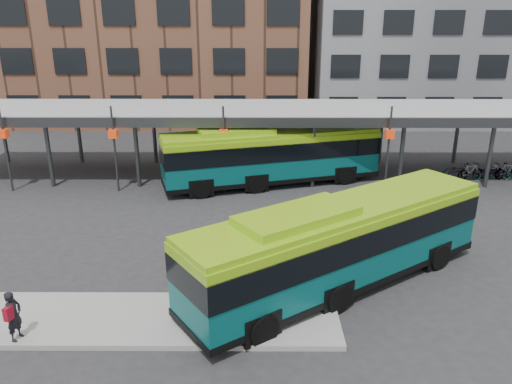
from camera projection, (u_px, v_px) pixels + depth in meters
name	position (u px, v px, depth m)	size (l,w,h in m)	color
ground	(287.00, 276.00, 19.00)	(120.00, 120.00, 0.00)	#28282B
boarding_island	(123.00, 319.00, 16.17)	(14.00, 3.00, 0.18)	gray
canopy	(276.00, 112.00, 29.80)	(40.00, 6.53, 4.80)	#999B9E
building_grey	(445.00, 7.00, 45.70)	(24.00, 14.00, 20.00)	slate
bus_front	(340.00, 242.00, 17.72)	(11.62, 9.22, 3.40)	#074F51
bus_rear	(270.00, 154.00, 28.73)	(12.76, 6.11, 3.45)	#074F51
pedestrian	(14.00, 316.00, 14.78)	(0.50, 0.66, 1.59)	black
bike_rack	(497.00, 171.00, 30.09)	(6.31, 1.37, 1.07)	slate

